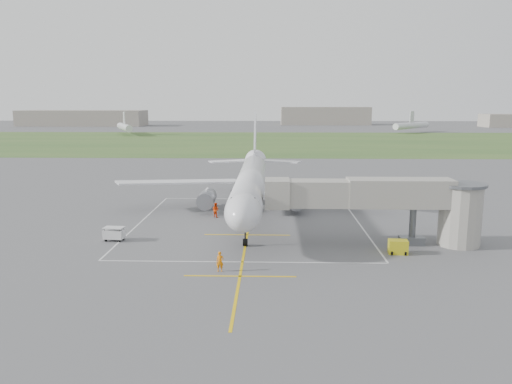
{
  "coord_description": "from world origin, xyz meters",
  "views": [
    {
      "loc": [
        2.62,
        -66.13,
        15.21
      ],
      "look_at": [
        0.86,
        -4.0,
        4.0
      ],
      "focal_mm": 35.0,
      "sensor_mm": 36.0,
      "label": 1
    }
  ],
  "objects_px": {
    "airliner": "(251,183)",
    "jet_bridge": "(392,202)",
    "baggage_cart": "(114,234)",
    "ramp_worker_wing": "(216,210)",
    "gpu_unit": "(398,247)",
    "ramp_worker_nose": "(220,262)"
  },
  "relations": [
    {
      "from": "ramp_worker_nose",
      "to": "jet_bridge",
      "type": "bearing_deg",
      "value": 25.52
    },
    {
      "from": "airliner",
      "to": "ramp_worker_wing",
      "type": "height_order",
      "value": "airliner"
    },
    {
      "from": "ramp_worker_nose",
      "to": "ramp_worker_wing",
      "type": "relative_size",
      "value": 0.95
    },
    {
      "from": "airliner",
      "to": "baggage_cart",
      "type": "xyz_separation_m",
      "value": [
        -14.72,
        -13.56,
        -3.61
      ]
    },
    {
      "from": "airliner",
      "to": "jet_bridge",
      "type": "relative_size",
      "value": 2.0
    },
    {
      "from": "ramp_worker_nose",
      "to": "ramp_worker_wing",
      "type": "distance_m",
      "value": 21.98
    },
    {
      "from": "baggage_cart",
      "to": "airliner",
      "type": "bearing_deg",
      "value": 48.29
    },
    {
      "from": "airliner",
      "to": "ramp_worker_nose",
      "type": "bearing_deg",
      "value": -94.6
    },
    {
      "from": "gpu_unit",
      "to": "ramp_worker_wing",
      "type": "distance_m",
      "value": 25.83
    },
    {
      "from": "airliner",
      "to": "baggage_cart",
      "type": "bearing_deg",
      "value": -137.35
    },
    {
      "from": "jet_bridge",
      "to": "ramp_worker_wing",
      "type": "xyz_separation_m",
      "value": [
        -20.38,
        12.54,
        -3.76
      ]
    },
    {
      "from": "jet_bridge",
      "to": "ramp_worker_nose",
      "type": "relative_size",
      "value": 12.6
    },
    {
      "from": "ramp_worker_nose",
      "to": "airliner",
      "type": "bearing_deg",
      "value": 83.19
    },
    {
      "from": "jet_bridge",
      "to": "ramp_worker_nose",
      "type": "distance_m",
      "value": 20.26
    },
    {
      "from": "airliner",
      "to": "baggage_cart",
      "type": "distance_m",
      "value": 20.33
    },
    {
      "from": "ramp_worker_wing",
      "to": "airliner",
      "type": "bearing_deg",
      "value": -123.95
    },
    {
      "from": "airliner",
      "to": "ramp_worker_nose",
      "type": "height_order",
      "value": "airliner"
    },
    {
      "from": "ramp_worker_nose",
      "to": "ramp_worker_wing",
      "type": "height_order",
      "value": "ramp_worker_wing"
    },
    {
      "from": "jet_bridge",
      "to": "ramp_worker_nose",
      "type": "height_order",
      "value": "jet_bridge"
    },
    {
      "from": "jet_bridge",
      "to": "ramp_worker_wing",
      "type": "bearing_deg",
      "value": 148.39
    },
    {
      "from": "baggage_cart",
      "to": "ramp_worker_wing",
      "type": "bearing_deg",
      "value": 55.31
    },
    {
      "from": "baggage_cart",
      "to": "ramp_worker_nose",
      "type": "bearing_deg",
      "value": -32.17
    }
  ]
}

